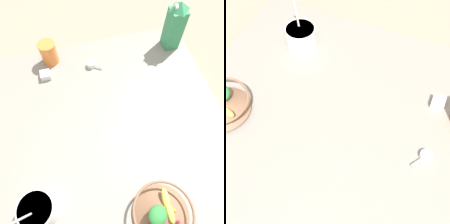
# 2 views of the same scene
# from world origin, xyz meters

# --- Properties ---
(ground_plane) EXTENTS (6.00, 6.00, 0.00)m
(ground_plane) POSITION_xyz_m (0.00, 0.00, 0.00)
(ground_plane) COLOR gray
(countertop) EXTENTS (1.13, 1.13, 0.05)m
(countertop) POSITION_xyz_m (0.00, 0.00, 0.02)
(countertop) COLOR gray
(countertop) RESTS_ON ground_plane
(yogurt_tub) EXTENTS (0.13, 0.13, 0.23)m
(yogurt_tub) POSITION_xyz_m (0.26, -0.32, 0.10)
(yogurt_tub) COLOR white
(yogurt_tub) RESTS_ON countertop
(spice_jar) EXTENTS (0.05, 0.05, 0.03)m
(spice_jar) POSITION_xyz_m (-0.38, -0.23, 0.06)
(spice_jar) COLOR silver
(spice_jar) RESTS_ON countertop
(measuring_scoop) EXTENTS (0.06, 0.08, 0.03)m
(measuring_scoop) POSITION_xyz_m (-0.39, 0.02, 0.06)
(measuring_scoop) COLOR white
(measuring_scoop) RESTS_ON countertop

